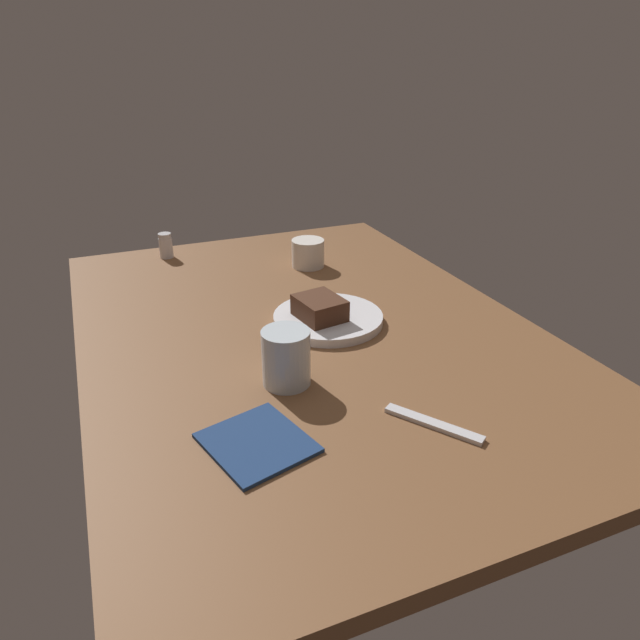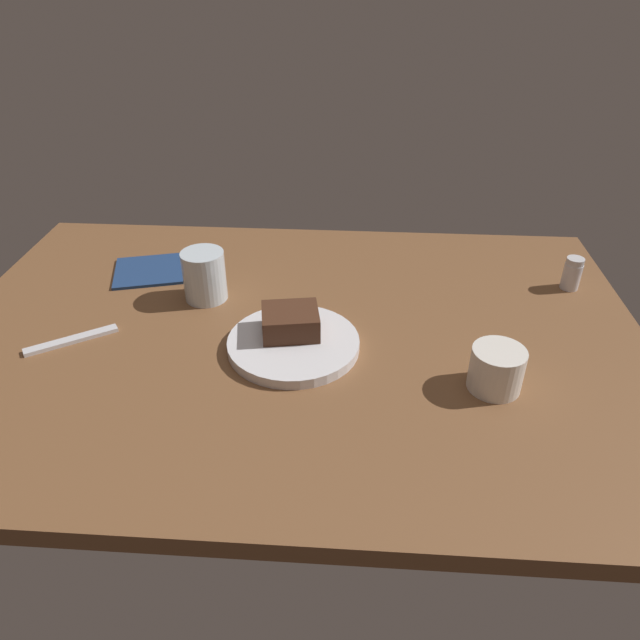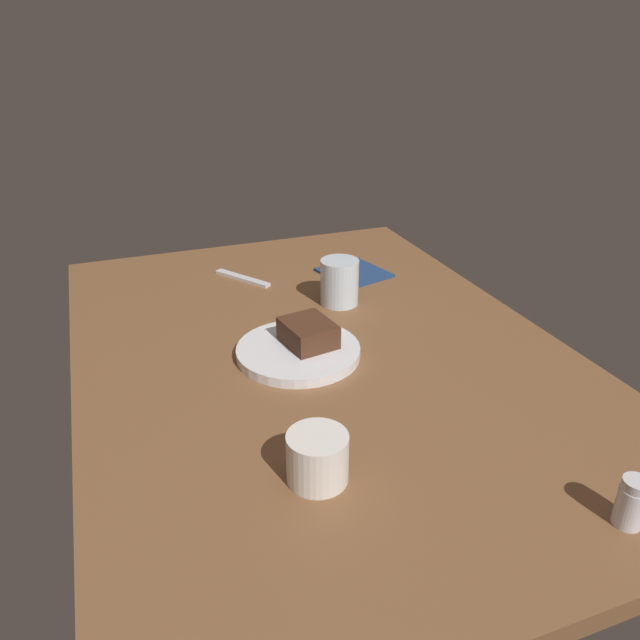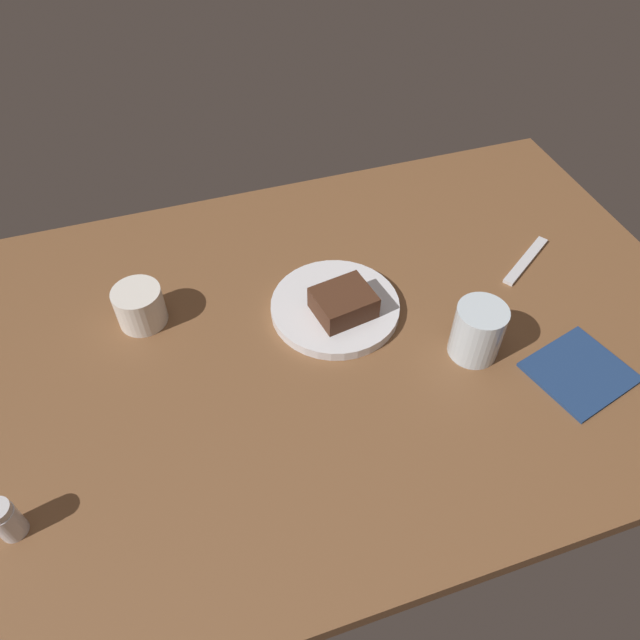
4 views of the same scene
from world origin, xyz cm
name	(u,v)px [view 4 (image 4 of 4)]	position (x,y,z in cm)	size (l,w,h in cm)	color
dining_table	(348,335)	(0.00, 0.00, 1.50)	(120.00, 84.00, 3.00)	brown
dessert_plate	(335,307)	(0.65, -4.64, 3.87)	(21.60, 21.60, 1.74)	silver
chocolate_cake_slice	(342,303)	(0.21, -2.56, 6.81)	(9.21, 7.83, 4.15)	#472819
salt_shaker	(6,520)	(51.45, 18.63, 6.12)	(3.41, 3.41, 6.34)	silver
water_glass	(478,331)	(-17.23, 10.35, 7.69)	(7.84, 7.84, 9.37)	silver
coffee_cup	(140,306)	(31.58, -12.53, 6.36)	(7.93, 7.93, 6.73)	silver
dessert_spoon	(526,260)	(-36.48, -5.32, 3.35)	(15.00, 1.80, 0.70)	silver
folded_napkin	(580,372)	(-30.83, 19.54, 3.30)	(14.02, 12.79, 0.60)	navy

